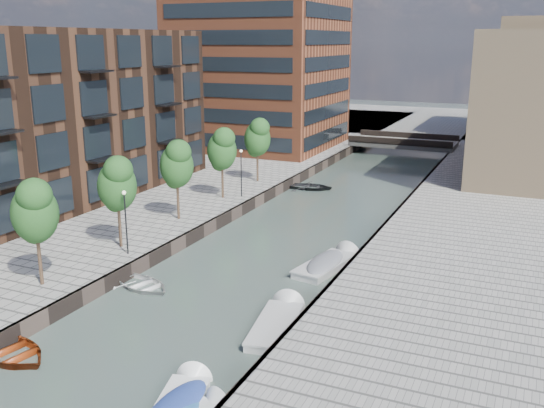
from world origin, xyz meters
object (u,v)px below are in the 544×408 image
Objects in this scene: tree_6 at (257,136)px; motorboat_4 at (329,263)px; motorboat_0 at (179,404)px; tree_4 at (177,163)px; sloop_2 at (9,356)px; tree_5 at (222,148)px; tree_3 at (117,182)px; sloop_3 at (143,288)px; tree_2 at (34,209)px; sloop_4 at (310,189)px; car at (483,159)px; motorboat_2 at (279,322)px; bridge at (404,143)px.

tree_6 is 1.00× the size of motorboat_4.
motorboat_4 is (0.40, 17.18, 0.04)m from motorboat_0.
tree_4 is 1.23× the size of sloop_2.
tree_5 is 29.93m from motorboat_0.
tree_3 is 1.44× the size of sloop_3.
sloop_4 is at bearing 81.94° from tree_2.
car is at bearing 67.27° from tree_2.
motorboat_2 is at bearing -79.78° from sloop_3.
sloop_3 is 0.82× the size of motorboat_0.
sloop_2 reaches higher than sloop_3.
tree_3 reaches higher than car.
tree_6 is at bearing 117.51° from motorboat_2.
tree_5 is at bearing 143.61° from motorboat_4.
tree_3 reaches higher than motorboat_0.
motorboat_2 is at bearing 85.33° from motorboat_0.
motorboat_4 is 34.56m from car.
car is at bearing -6.05° from sloop_2.
bridge is at bearing 71.90° from tree_6.
tree_6 is at bearing 90.00° from tree_3.
tree_6 is at bearing 26.33° from sloop_3.
sloop_2 is (3.10, -19.39, -5.31)m from tree_4.
tree_6 is 25.12m from sloop_3.
sloop_4 is (4.37, 30.81, -5.31)m from tree_2.
sloop_3 is at bearing 173.15° from motorboat_2.
tree_5 reaches higher than sloop_3.
motorboat_2 is (8.83, -28.16, 0.11)m from sloop_4.
motorboat_2 is (9.24, -1.11, 0.11)m from sloop_3.
tree_5 is at bearing -104.44° from bridge.
tree_2 is 31.57m from sloop_4.
tree_5 is 1.00× the size of tree_6.
bridge is 13.57m from car.
motorboat_4 is at bearing -163.11° from sloop_4.
car is (14.68, 14.65, 1.58)m from sloop_4.
tree_5 is 18.46m from sloop_3.
sloop_4 is 29.51m from motorboat_2.
tree_2 is at bearing -109.81° from car.
motorboat_2 is at bearing -40.68° from tree_4.
sloop_4 is at bearing 66.02° from tree_5.
bridge is 2.18× the size of tree_4.
tree_5 is at bearing -90.00° from tree_6.
car is (19.05, 17.46, -3.72)m from tree_6.
tree_4 is at bearing -90.00° from tree_6.
tree_2 is 28.00m from tree_6.
tree_6 reaches higher than sloop_4.
tree_5 is (0.00, 7.00, 0.00)m from tree_4.
tree_3 is at bearing 90.00° from tree_2.
car is (6.13, 33.98, 1.35)m from motorboat_4.
sloop_3 is (3.95, -10.23, -5.31)m from tree_4.
sloop_3 is at bearing -80.73° from tree_6.
tree_4 is 18.17m from sloop_4.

